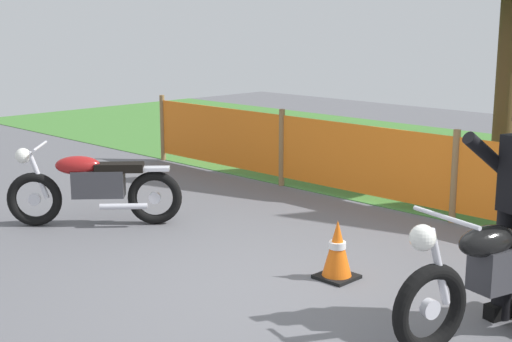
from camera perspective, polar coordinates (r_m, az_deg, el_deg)
ground at (r=6.21m, az=2.17°, el=-9.21°), size 24.00×24.00×0.02m
barrier_fence at (r=8.24m, az=15.45°, el=-0.32°), size 10.49×0.08×1.05m
motorcycle_lead at (r=8.07m, az=-12.77°, el=-1.19°), size 1.36×1.48×0.90m
motorcycle_trailing at (r=5.48m, az=18.88°, el=-7.49°), size 0.77×1.98×0.96m
traffic_cone at (r=6.34m, az=6.45°, el=-6.23°), size 0.32×0.32×0.53m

